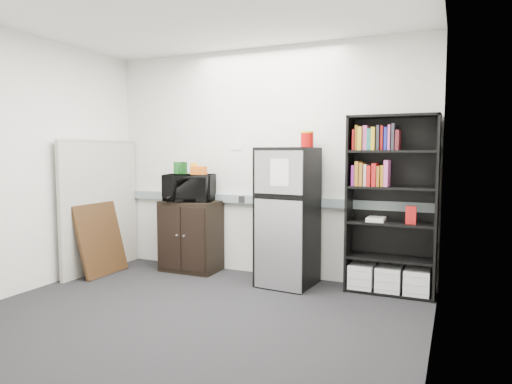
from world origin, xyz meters
TOP-DOWN VIEW (x-y plane):
  - floor at (0.00, 0.00)m, footprint 4.00×4.00m
  - wall_back at (0.00, 1.75)m, footprint 4.00×0.02m
  - wall_right at (2.00, 0.00)m, footprint 0.02×3.50m
  - wall_left at (-2.00, 0.00)m, footprint 0.02×3.50m
  - ceiling at (0.00, 0.00)m, footprint 4.00×3.50m
  - electrical_raceway at (0.00, 1.72)m, footprint 3.92×0.05m
  - wall_note at (-0.35, 1.74)m, footprint 0.14×0.00m
  - bookshelf at (1.53, 1.57)m, footprint 0.90×0.34m
  - cubicle_partition at (-1.90, 1.08)m, footprint 0.06×1.30m
  - cabinet at (-0.86, 1.50)m, footprint 0.70×0.47m
  - microwave at (-0.86, 1.48)m, footprint 0.69×0.56m
  - snack_box_a at (-1.06, 1.52)m, footprint 0.08×0.07m
  - snack_box_b at (-0.96, 1.52)m, footprint 0.08×0.06m
  - snack_box_c at (-0.81, 1.52)m, footprint 0.07×0.05m
  - snack_bag at (-0.72, 1.47)m, footprint 0.19×0.12m
  - refrigerator at (0.44, 1.42)m, footprint 0.62×0.65m
  - coffee_can at (0.62, 1.55)m, footprint 0.15×0.15m
  - framed_poster at (-1.77, 0.92)m, footprint 0.25×0.68m

SIDE VIEW (x-z plane):
  - floor at x=0.00m, z-range 0.00..0.00m
  - framed_poster at x=-1.77m, z-range 0.01..0.87m
  - cabinet at x=-0.86m, z-range 0.00..0.88m
  - refrigerator at x=0.44m, z-range 0.00..1.52m
  - cubicle_partition at x=-1.90m, z-range 0.00..1.62m
  - electrical_raceway at x=0.00m, z-range 0.85..0.95m
  - bookshelf at x=1.53m, z-range -0.01..1.84m
  - microwave at x=-0.86m, z-range 0.88..1.20m
  - snack_bag at x=-0.72m, z-range 1.20..1.30m
  - snack_box_c at x=-0.81m, z-range 1.20..1.34m
  - snack_box_a at x=-1.06m, z-range 1.20..1.35m
  - snack_box_b at x=-0.96m, z-range 1.20..1.35m
  - wall_back at x=0.00m, z-range 0.00..2.70m
  - wall_right at x=2.00m, z-range 0.00..2.70m
  - wall_left at x=-2.00m, z-range 0.00..2.70m
  - wall_note at x=-0.35m, z-range 1.50..1.60m
  - coffee_can at x=0.62m, z-range 1.52..1.72m
  - ceiling at x=0.00m, z-range 2.69..2.71m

